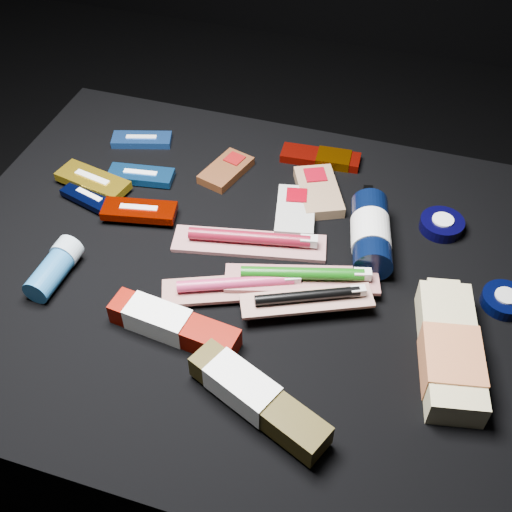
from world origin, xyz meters
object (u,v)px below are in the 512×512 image
(lotion_bottle, at_px, (371,233))
(bodywash_bottle, at_px, (450,352))
(toothpaste_carton_red, at_px, (169,324))
(deodorant_stick, at_px, (55,268))

(lotion_bottle, xyz_separation_m, bodywash_bottle, (0.14, -0.19, -0.01))
(bodywash_bottle, xyz_separation_m, toothpaste_carton_red, (-0.38, -0.07, -0.00))
(deodorant_stick, height_order, toothpaste_carton_red, deodorant_stick)
(lotion_bottle, bearing_deg, bodywash_bottle, -65.30)
(lotion_bottle, distance_m, deodorant_stick, 0.49)
(bodywash_bottle, height_order, deodorant_stick, bodywash_bottle)
(bodywash_bottle, distance_m, deodorant_stick, 0.59)
(deodorant_stick, distance_m, toothpaste_carton_red, 0.21)
(deodorant_stick, bearing_deg, lotion_bottle, 27.32)
(lotion_bottle, distance_m, toothpaste_carton_red, 0.35)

